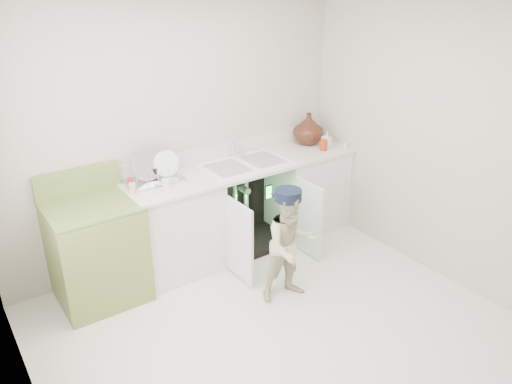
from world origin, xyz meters
TOP-DOWN VIEW (x-y plane):
  - ground at (0.00, 0.00)m, footprint 3.50×3.50m
  - room_shell at (0.00, 0.00)m, footprint 6.00×5.50m
  - counter_run at (0.58, 1.21)m, footprint 2.44×1.02m
  - avocado_stove at (-0.99, 1.18)m, footprint 0.72×0.65m
  - repair_worker at (0.37, 0.25)m, footprint 0.55×0.85m

SIDE VIEW (x-z plane):
  - ground at x=0.00m, z-range 0.00..0.00m
  - avocado_stove at x=-0.99m, z-range -0.10..1.01m
  - counter_run at x=0.58m, z-range -0.14..1.10m
  - repair_worker at x=0.37m, z-range 0.00..1.02m
  - room_shell at x=0.00m, z-range 0.62..1.88m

